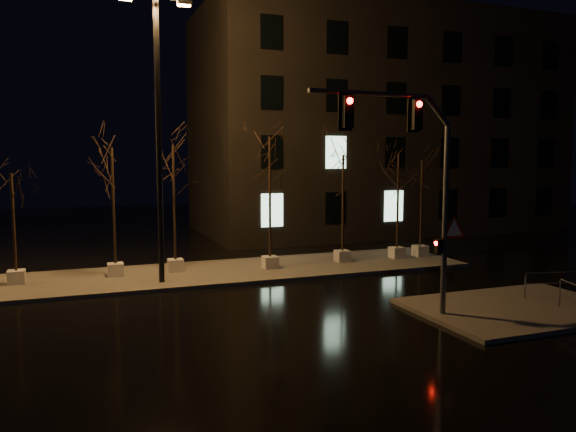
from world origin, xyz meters
name	(u,v)px	position (x,y,z in m)	size (l,w,h in m)	color
ground	(276,306)	(0.00, 0.00, 0.00)	(90.00, 90.00, 0.00)	black
median	(232,272)	(0.00, 6.00, 0.07)	(22.00, 5.00, 0.15)	#4F4D47
sidewalk_corner	(518,308)	(7.50, -3.50, 0.07)	(7.00, 5.00, 0.15)	#4F4D47
building	(375,126)	(14.00, 18.00, 7.50)	(25.00, 12.00, 15.00)	black
tree_0	(12,198)	(-8.81, 6.35, 3.60)	(1.80, 1.80, 4.55)	beige
tree_1	(113,176)	(-4.99, 6.52, 4.41)	(1.80, 1.80, 5.61)	beige
tree_2	(174,173)	(-2.43, 6.59, 4.51)	(1.80, 1.80, 5.74)	beige
tree_3	(270,166)	(1.75, 5.77, 4.81)	(1.80, 1.80, 6.14)	beige
tree_4	(343,179)	(5.57, 6.08, 4.19)	(1.80, 1.80, 5.32)	beige
tree_5	(398,177)	(8.58, 6.00, 4.23)	(1.80, 1.80, 5.38)	beige
tree_6	(422,182)	(10.00, 6.06, 3.98)	(1.80, 1.80, 5.05)	beige
traffic_signal_mast	(417,173)	(3.43, -3.37, 4.73)	(5.71, 0.45, 6.97)	slate
streetlight_main	(158,120)	(-3.31, 4.62, 6.66)	(2.82, 0.43, 11.29)	black
guard_rail_a	(553,281)	(9.54, -2.98, 0.77)	(2.14, 0.53, 0.95)	slate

